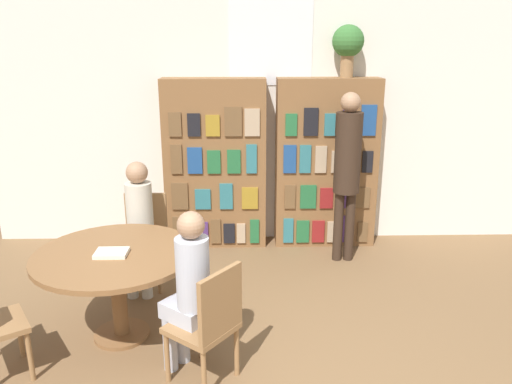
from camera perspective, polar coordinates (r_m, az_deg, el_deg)
name	(u,v)px	position (r m, az deg, el deg)	size (l,w,h in m)	color
wall_back	(270,111)	(5.70, 1.64, 9.18)	(6.40, 0.07, 3.00)	silver
bookshelf_left	(215,164)	(5.61, -4.68, 3.15)	(1.13, 0.34, 1.89)	brown
bookshelf_right	(326,164)	(5.68, 7.99, 3.21)	(1.13, 0.34, 1.89)	brown
flower_vase	(348,44)	(5.56, 10.46, 16.33)	(0.34, 0.34, 0.55)	#997047
reading_table	(116,266)	(4.03, -15.70, -8.15)	(1.24, 1.24, 0.73)	brown
chair_left_side	(145,235)	(4.93, -12.56, -4.84)	(0.41, 0.41, 0.87)	olive
chair_far_side	(210,321)	(3.45, -5.33, -14.48)	(0.56, 0.56, 0.87)	olive
seated_reader_left	(139,220)	(4.69, -13.22, -3.19)	(0.25, 0.37, 1.24)	beige
seated_reader_right	(188,286)	(3.47, -7.75, -10.64)	(0.39, 0.38, 1.23)	#B2B7C6
librarian_standing	(347,162)	(5.19, 10.41, 3.42)	(0.27, 0.54, 1.79)	#332319
open_book_on_table	(112,253)	(3.94, -16.19, -6.71)	(0.24, 0.18, 0.03)	silver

